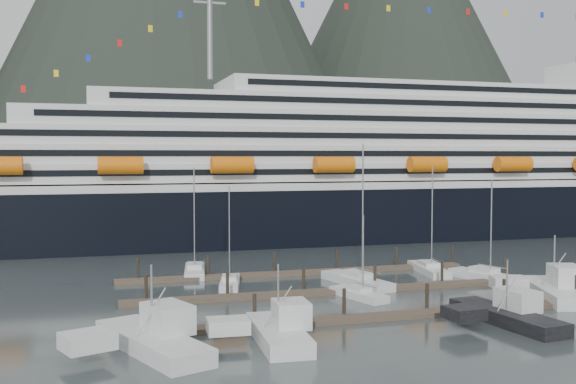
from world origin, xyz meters
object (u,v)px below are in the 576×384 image
at_px(trawler_b, 277,331).
at_px(sailboat_d, 357,281).
at_px(trawler_d, 552,290).
at_px(sailboat_e, 195,271).
at_px(sailboat_g, 429,270).
at_px(trawler_a, 150,340).
at_px(sailboat_h, 484,277).
at_px(trawler_c, 505,315).
at_px(sailboat_c, 358,295).
at_px(cruise_ship, 405,176).
at_px(sailboat_b, 230,283).

bearing_deg(trawler_b, sailboat_d, -33.07).
bearing_deg(trawler_d, sailboat_e, 72.13).
height_order(sailboat_g, trawler_a, sailboat_g).
xyz_separation_m(sailboat_e, sailboat_h, (35.16, -14.54, 0.00)).
distance_m(sailboat_d, sailboat_h, 17.07).
bearing_deg(trawler_c, trawler_d, -61.54).
bearing_deg(trawler_c, sailboat_c, 24.24).
distance_m(cruise_ship, sailboat_g, 47.48).
bearing_deg(sailboat_e, cruise_ship, -44.93).
distance_m(sailboat_b, sailboat_c, 16.64).
relative_size(sailboat_b, sailboat_e, 0.85).
height_order(sailboat_h, trawler_a, sailboat_h).
bearing_deg(sailboat_g, trawler_d, -156.11).
distance_m(trawler_a, trawler_b, 10.64).
relative_size(sailboat_d, trawler_c, 1.33).
relative_size(cruise_ship, sailboat_c, 21.51).
height_order(sailboat_c, sailboat_e, sailboat_e).
bearing_deg(sailboat_c, trawler_d, -123.26).
distance_m(trawler_c, trawler_d, 14.56).
distance_m(trawler_b, trawler_c, 22.53).
bearing_deg(sailboat_d, trawler_d, -140.45).
distance_m(sailboat_g, sailboat_h, 8.08).
xyz_separation_m(sailboat_g, trawler_b, (-29.13, -27.31, 0.50)).
bearing_deg(sailboat_c, sailboat_e, 20.53).
xyz_separation_m(sailboat_d, sailboat_e, (-18.18, 12.91, -0.03)).
bearing_deg(trawler_d, trawler_b, 122.20).
bearing_deg(trawler_c, cruise_ship, -26.07).
relative_size(trawler_a, trawler_d, 1.07).
bearing_deg(sailboat_b, cruise_ship, -31.89).
bearing_deg(trawler_d, sailboat_b, 80.88).
xyz_separation_m(sailboat_c, sailboat_h, (19.80, 5.76, 0.05)).
bearing_deg(trawler_a, sailboat_h, -86.48).
bearing_deg(sailboat_c, trawler_c, -165.23).
relative_size(sailboat_d, trawler_a, 1.22).
distance_m(sailboat_b, trawler_a, 28.07).
height_order(sailboat_h, trawler_b, sailboat_h).
bearing_deg(sailboat_b, trawler_c, -126.43).
relative_size(sailboat_c, sailboat_e, 0.66).
relative_size(sailboat_c, trawler_d, 0.71).
xyz_separation_m(sailboat_e, sailboat_g, (30.92, -7.67, 0.00)).
height_order(trawler_a, trawler_b, trawler_a).
bearing_deg(sailboat_g, sailboat_e, 84.41).
xyz_separation_m(sailboat_b, trawler_b, (-1.14, -25.75, 0.53)).
bearing_deg(trawler_b, sailboat_g, -43.33).
bearing_deg(trawler_b, sailboat_b, 0.96).
bearing_deg(trawler_d, sailboat_h, 23.20).
relative_size(cruise_ship, sailboat_g, 13.88).
height_order(trawler_b, trawler_c, trawler_b).
bearing_deg(trawler_a, trawler_b, -112.59).
relative_size(cruise_ship, sailboat_d, 11.71).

